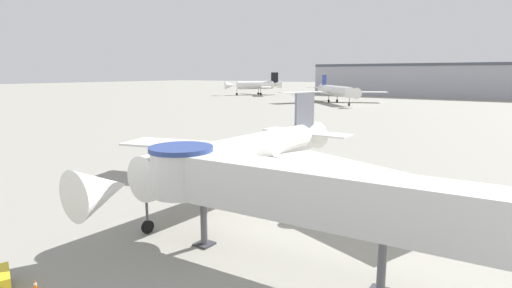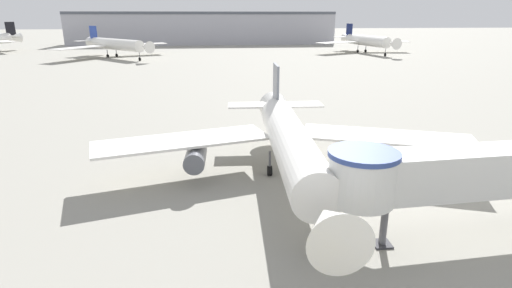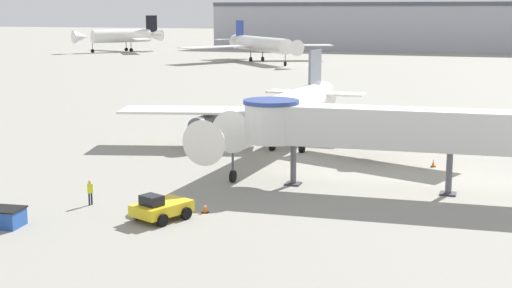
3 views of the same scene
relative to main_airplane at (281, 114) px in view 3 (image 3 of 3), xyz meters
name	(u,v)px [view 3 (image 3 of 3)]	position (x,y,z in m)	size (l,w,h in m)	color
ground_plane	(285,156)	(0.50, -0.42, -3.72)	(800.00, 800.00, 0.00)	gray
main_airplane	(281,114)	(0.00, 0.00, 0.00)	(33.47, 28.91, 8.75)	white
jet_bridge	(383,127)	(10.41, -9.73, 0.84)	(23.37, 4.62, 6.24)	silver
pushback_tug_yellow	(161,208)	(-1.29, -21.35, -2.96)	(3.38, 4.08, 1.68)	yellow
service_container_blue	(1,217)	(-9.72, -25.63, -3.15)	(2.86, 2.03, 1.13)	#234C9E
traffic_cone_near_nose	(205,208)	(0.71, -19.08, -3.40)	(0.41, 0.41, 0.67)	black
traffic_cone_starboard_wing	(433,163)	(13.27, -0.62, -3.40)	(0.40, 0.40, 0.67)	black
ground_crew_marshaller	(90,191)	(-7.20, -19.79, -2.76)	(0.34, 0.37, 1.67)	#1E2338
background_jet_blue_tail	(261,44)	(-37.71, 108.34, 0.67)	(33.15, 32.30, 9.99)	white
background_jet_black_tail	(123,36)	(-91.47, 136.42, 1.08)	(26.37, 25.75, 10.97)	white
terminal_building	(409,26)	(-9.50, 174.58, 3.82)	(124.81, 25.19, 15.05)	#A8A8B2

